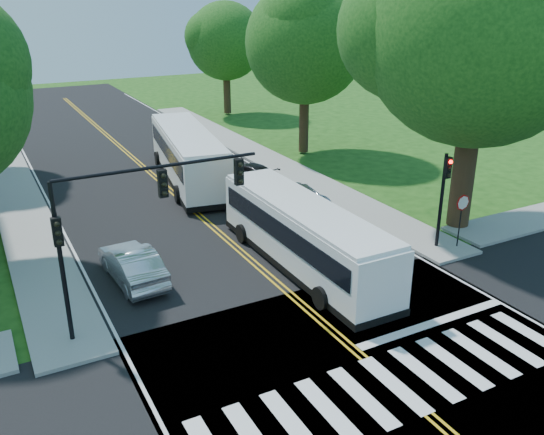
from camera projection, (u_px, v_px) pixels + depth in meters
ground at (384, 376)px, 17.91m from camera, size 140.00×140.00×0.00m
road at (184, 202)px, 32.68m from camera, size 14.00×96.00×0.01m
cross_road at (384, 376)px, 17.90m from camera, size 60.00×12.00×0.01m
center_line at (162, 183)px, 35.96m from camera, size 0.36×70.00×0.01m
edge_line_w at (48, 200)px, 32.98m from camera, size 0.12×70.00×0.01m
edge_line_e at (259, 168)px, 38.95m from camera, size 0.12×70.00×0.01m
crosswalk at (394, 385)px, 17.49m from camera, size 12.60×3.00×0.01m
stop_bar at (433, 323)px, 20.75m from camera, size 6.60×0.40×0.01m
sidewalk_nw at (14, 189)px, 34.76m from camera, size 2.60×40.00×0.15m
sidewalk_ne at (259, 155)px, 42.05m from camera, size 2.60×40.00×0.15m
tree_ne_big at (482, 29)px, 25.79m from camera, size 10.80×10.80×14.91m
tree_east_mid at (305, 43)px, 39.79m from camera, size 8.40×8.40×11.93m
tree_east_far at (226, 41)px, 53.72m from camera, size 7.20×7.20×10.34m
signal_nw at (130, 212)px, 19.01m from camera, size 7.15×0.46×5.66m
signal_ne at (444, 188)px, 25.71m from camera, size 0.30×0.46×4.40m
stop_sign at (462, 208)px, 26.02m from camera, size 0.76×0.08×2.53m
bus_lead at (303, 234)px, 24.48m from camera, size 2.77×11.18×2.88m
bus_follow at (188, 155)px, 35.78m from camera, size 4.69×12.66×3.21m
hatchback at (132, 264)px, 23.52m from camera, size 1.87×4.66×1.50m
suv at (296, 196)px, 31.75m from camera, size 2.44×4.86×1.32m
dark_sedan at (249, 173)px, 36.03m from camera, size 2.79×4.37×1.18m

